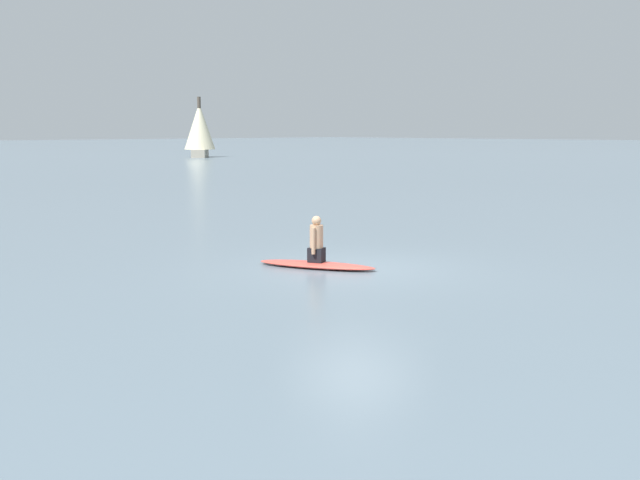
% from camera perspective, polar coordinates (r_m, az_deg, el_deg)
% --- Properties ---
extents(ground_plane, '(400.00, 400.00, 0.00)m').
position_cam_1_polar(ground_plane, '(16.34, 2.65, -2.12)').
color(ground_plane, slate).
extents(surfboard, '(1.65, 2.66, 0.13)m').
position_cam_1_polar(surfboard, '(16.42, -0.26, -1.84)').
color(surfboard, '#D84C3F').
rests_on(surfboard, ground).
extents(person_paddler, '(0.42, 0.40, 0.98)m').
position_cam_1_polar(person_paddler, '(16.34, -0.26, -0.09)').
color(person_paddler, black).
rests_on(person_paddler, surfboard).
extents(sailboat_far_right, '(4.59, 4.59, 6.32)m').
position_cam_1_polar(sailboat_far_right, '(83.18, -8.88, 8.12)').
color(sailboat_far_right, '#B2A893').
rests_on(sailboat_far_right, ground).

